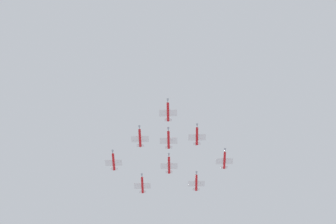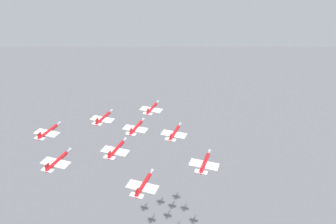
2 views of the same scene
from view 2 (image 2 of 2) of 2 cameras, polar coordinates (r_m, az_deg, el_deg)
The scene contains 9 objects.
jet_lead at distance 138.44m, azimuth -2.87°, elevation 0.64°, with size 11.03×11.27×2.77m.
jet_port_inner at distance 132.34m, azimuth -11.47°, elevation -1.06°, with size 11.03×11.27×2.77m.
jet_starboard_inner at distance 121.62m, azimuth 1.20°, elevation -3.73°, with size 11.03×11.27×2.77m.
jet_port_outer at distance 125.09m, azimuth -5.69°, elevation -2.77°, with size 11.03×11.27×2.77m.
jet_starboard_outer at distance 130.14m, azimuth -20.59°, elevation -3.29°, with size 11.03×11.27×2.77m.
jet_center_rear at distance 105.98m, azimuth 6.58°, elevation -8.99°, with size 11.03×11.27×2.77m.
jet_port_trail at distance 112.20m, azimuth -9.21°, elevation -6.60°, with size 11.03×11.27×2.77m.
jet_starboard_trail at distance 111.51m, azimuth -19.16°, elevation -8.27°, with size 11.03×11.27×2.77m.
jet_tail_end at distance 98.83m, azimuth -4.39°, elevation -12.80°, with size 11.03×11.27×2.77m.
Camera 2 is at (-105.31, 36.53, 277.83)m, focal length 34.12 mm.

